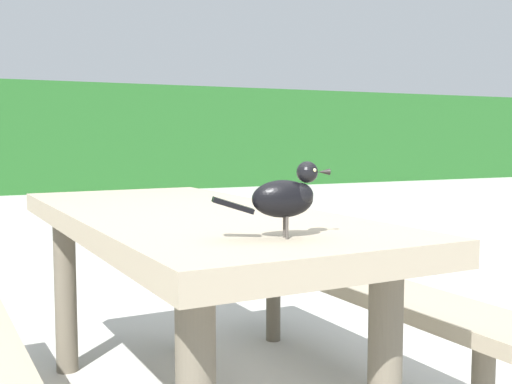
% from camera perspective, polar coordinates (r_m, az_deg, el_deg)
% --- Properties ---
extents(hedge_wall, '(28.00, 2.19, 1.96)m').
position_cam_1_polar(hedge_wall, '(12.50, -21.66, 4.61)').
color(hedge_wall, '#235B23').
rests_on(hedge_wall, ground).
extents(picnic_table_foreground, '(1.77, 1.84, 0.74)m').
position_cam_1_polar(picnic_table_foreground, '(2.14, -6.21, -6.54)').
color(picnic_table_foreground, gray).
rests_on(picnic_table_foreground, ground).
extents(bird_grackle, '(0.28, 0.11, 0.18)m').
position_cam_1_polar(bird_grackle, '(1.50, 2.83, -0.33)').
color(bird_grackle, black).
rests_on(bird_grackle, picnic_table_foreground).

